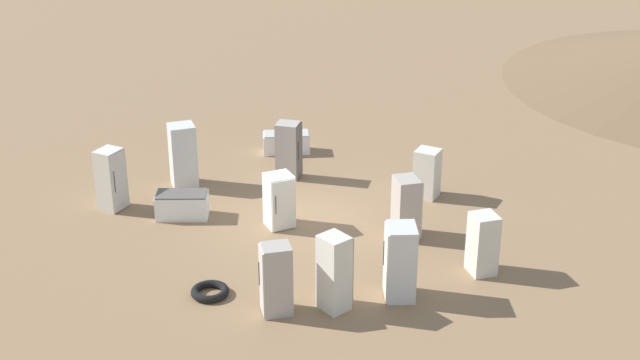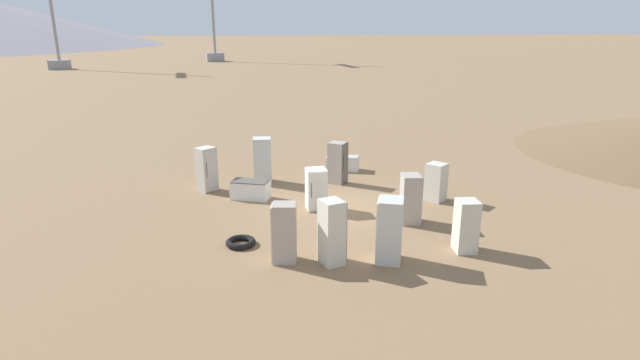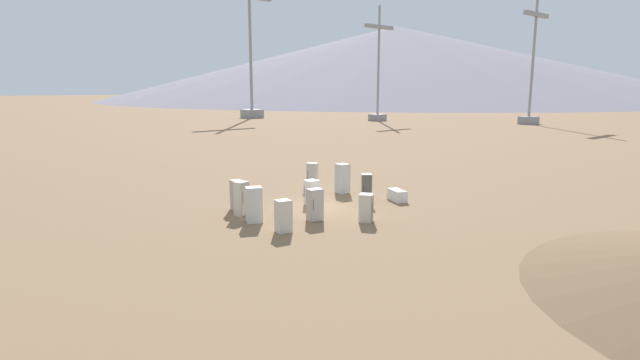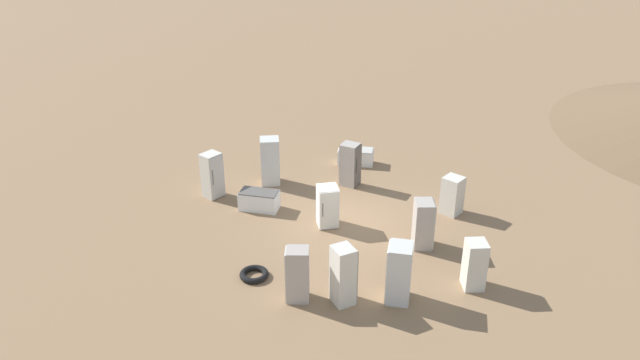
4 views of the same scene
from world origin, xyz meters
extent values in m
plane|color=#846647|center=(0.00, 0.00, 0.00)|extent=(1000.00, 1000.00, 0.00)
cube|color=gray|center=(-87.93, 1.63, 0.84)|extent=(3.35, 3.35, 1.67)
cube|color=gray|center=(-73.90, -23.94, 0.73)|extent=(2.91, 2.91, 1.46)
cube|color=#A89E93|center=(2.05, 1.96, 0.83)|extent=(0.84, 0.74, 1.66)
cube|color=#BCB7AD|center=(2.13, 2.26, 0.83)|extent=(0.69, 0.20, 1.59)
cylinder|color=#2D2D2D|center=(2.38, 2.23, 0.91)|extent=(0.02, 0.02, 0.58)
cube|color=#A89E93|center=(-2.88, 0.95, 0.87)|extent=(0.89, 0.89, 1.74)
cube|color=#56514C|center=(-2.64, 1.21, 0.87)|extent=(0.45, 0.42, 1.67)
cylinder|color=#2D2D2D|center=(-2.47, 1.09, 0.96)|extent=(0.02, 0.02, 0.61)
cube|color=silver|center=(4.58, 0.17, 0.91)|extent=(1.00, 0.93, 1.82)
cube|color=silver|center=(4.42, -0.13, 0.91)|extent=(0.70, 0.37, 1.75)
cylinder|color=#2D2D2D|center=(4.16, -0.04, 1.00)|extent=(0.02, 0.02, 0.64)
cube|color=white|center=(-0.06, -0.72, 0.75)|extent=(0.68, 0.73, 1.49)
cube|color=silver|center=(0.29, -0.73, 0.75)|extent=(0.07, 0.67, 1.43)
cylinder|color=#2D2D2D|center=(0.30, -0.98, 0.82)|extent=(0.02, 0.02, 0.52)
cube|color=beige|center=(4.55, 2.55, 0.78)|extent=(0.75, 0.70, 1.55)
cube|color=#BCB7AD|center=(4.21, 2.62, 0.78)|extent=(0.15, 0.56, 1.49)
cylinder|color=#2D2D2D|center=(4.22, 2.83, 0.85)|extent=(0.02, 0.02, 0.54)
cube|color=beige|center=(0.26, 3.85, 0.72)|extent=(0.90, 0.89, 1.44)
cube|color=gray|center=(0.07, 4.13, 0.72)|extent=(0.54, 0.39, 1.39)
cylinder|color=#2D2D2D|center=(0.24, 4.28, 0.79)|extent=(0.02, 0.02, 0.51)
cube|color=silver|center=(-3.79, -2.06, 0.95)|extent=(0.81, 0.83, 1.91)
cube|color=gray|center=(-4.16, -2.00, 0.95)|extent=(0.15, 0.70, 1.83)
cylinder|color=#2D2D2D|center=(-4.15, -1.74, 1.05)|extent=(0.02, 0.02, 0.67)
cube|color=white|center=(-4.71, 1.77, 0.31)|extent=(1.23, 1.64, 0.62)
cube|color=#BCB7AD|center=(-4.71, 1.77, 0.64)|extent=(1.18, 1.58, 0.04)
cube|color=#A89E93|center=(3.85, -2.64, 0.85)|extent=(0.72, 0.76, 1.70)
cube|color=#BCB7AD|center=(3.76, -2.97, 0.85)|extent=(0.54, 0.18, 1.63)
cylinder|color=#2D2D2D|center=(3.56, -2.94, 0.93)|extent=(0.02, 0.02, 0.59)
cube|color=white|center=(-1.80, -2.85, 0.34)|extent=(1.30, 1.60, 0.67)
cube|color=#56514C|center=(-1.80, -2.85, 0.69)|extent=(1.25, 1.54, 0.04)
cube|color=beige|center=(4.30, -1.43, 0.92)|extent=(0.74, 0.68, 1.84)
cube|color=gray|center=(4.23, -1.14, 0.92)|extent=(0.61, 0.17, 1.77)
cylinder|color=#2D2D2D|center=(4.44, -1.06, 1.01)|extent=(0.02, 0.02, 0.64)
cube|color=beige|center=(-3.24, -4.39, 0.88)|extent=(0.86, 0.89, 1.77)
cube|color=#BCB7AD|center=(-2.99, -4.22, 0.88)|extent=(0.40, 0.55, 1.70)
cylinder|color=#2D2D2D|center=(-2.83, -4.39, 0.97)|extent=(0.02, 0.02, 0.62)
torus|color=black|center=(2.44, -3.72, 0.09)|extent=(0.90, 0.90, 0.19)
camera|label=1|loc=(19.52, -9.90, 10.97)|focal=50.00mm
camera|label=2|loc=(16.36, -5.04, 6.23)|focal=28.00mm
camera|label=3|loc=(18.36, 20.78, 6.72)|focal=28.00mm
camera|label=4|loc=(18.29, -5.69, 11.24)|focal=35.00mm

